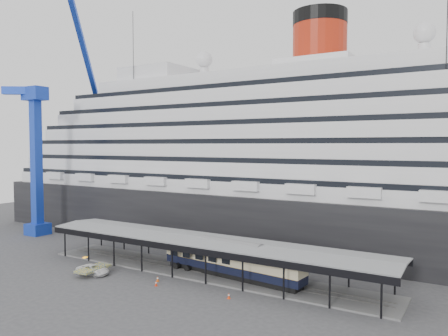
% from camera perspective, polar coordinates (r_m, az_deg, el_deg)
% --- Properties ---
extents(ground, '(200.00, 200.00, 0.00)m').
position_cam_1_polar(ground, '(62.81, -5.16, -14.64)').
color(ground, '#3E3E41').
rests_on(ground, ground).
extents(cruise_ship, '(130.00, 30.00, 43.90)m').
position_cam_1_polar(cruise_ship, '(87.68, 7.31, 2.54)').
color(cruise_ship, black).
rests_on(cruise_ship, ground).
extents(platform_canopy, '(56.00, 9.18, 5.30)m').
position_cam_1_polar(platform_canopy, '(66.09, -2.54, -11.60)').
color(platform_canopy, slate).
rests_on(platform_canopy, ground).
extents(crane_blue, '(22.63, 19.19, 47.60)m').
position_cam_1_polar(crane_blue, '(99.80, -22.77, 3.30)').
color(crane_blue, '#193CBD').
rests_on(crane_blue, ground).
extents(port_truck, '(5.29, 2.71, 1.43)m').
position_cam_1_polar(port_truck, '(68.59, -16.73, -12.61)').
color(port_truck, white).
rests_on(port_truck, ground).
extents(pullman_carriage, '(22.97, 5.30, 22.37)m').
position_cam_1_polar(pullman_carriage, '(63.67, 0.94, -11.84)').
color(pullman_carriage, black).
rests_on(pullman_carriage, ground).
extents(traffic_cone_left, '(0.46, 0.46, 0.79)m').
position_cam_1_polar(traffic_cone_left, '(63.45, -8.67, -14.11)').
color(traffic_cone_left, '#DF530C').
rests_on(traffic_cone_left, ground).
extents(traffic_cone_mid, '(0.49, 0.49, 0.76)m').
position_cam_1_polar(traffic_cone_mid, '(61.62, -8.87, -14.65)').
color(traffic_cone_mid, red).
rests_on(traffic_cone_mid, ground).
extents(traffic_cone_right, '(0.43, 0.43, 0.76)m').
position_cam_1_polar(traffic_cone_right, '(56.30, 0.63, -16.34)').
color(traffic_cone_right, '#ED3B0D').
rests_on(traffic_cone_right, ground).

